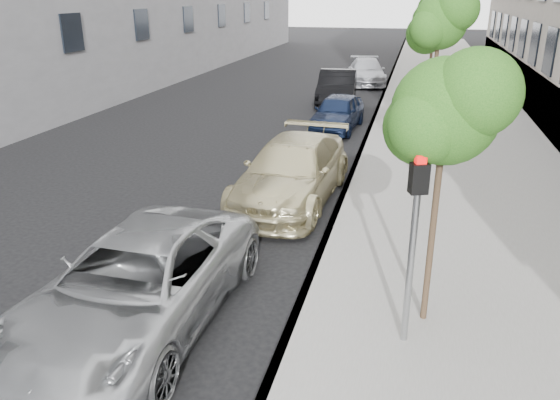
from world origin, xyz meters
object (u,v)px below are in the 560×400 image
at_px(minivan, 139,283).
at_px(sedan_black, 337,88).
at_px(tree_near, 448,111).
at_px(tree_mid, 441,22).
at_px(sedan_blue, 338,112).
at_px(suv, 292,171).
at_px(tree_far, 436,10).
at_px(sedan_rear, 366,72).
at_px(signal_pole, 414,229).

bearing_deg(minivan, sedan_black, 90.64).
relative_size(tree_near, minivan, 0.79).
bearing_deg(tree_mid, sedan_blue, 117.03).
bearing_deg(suv, sedan_blue, 93.57).
height_order(tree_near, suv, tree_near).
distance_m(minivan, suv, 6.19).
bearing_deg(tree_mid, tree_far, 90.00).
xyz_separation_m(tree_mid, sedan_rear, (-3.33, 18.12, -3.65)).
xyz_separation_m(tree_mid, tree_far, (-0.00, 6.50, 0.09)).
distance_m(tree_mid, minivan, 9.49).
distance_m(sedan_blue, sedan_black, 5.07).
xyz_separation_m(tree_far, sedan_rear, (-3.33, 11.62, -3.74)).
relative_size(signal_pole, sedan_rear, 0.59).
xyz_separation_m(tree_far, signal_pole, (-0.31, -13.68, -2.49)).
relative_size(tree_far, sedan_black, 1.06).
height_order(tree_mid, sedan_blue, tree_mid).
xyz_separation_m(minivan, sedan_black, (0.35, 19.11, 0.05)).
distance_m(tree_near, tree_far, 13.04).
xyz_separation_m(tree_near, tree_mid, (-0.00, 6.50, 0.87)).
relative_size(sedan_black, sedan_rear, 0.99).
xyz_separation_m(suv, sedan_blue, (-0.00, 8.01, -0.10)).
distance_m(tree_near, suv, 6.60).
bearing_deg(signal_pole, minivan, 164.68).
relative_size(tree_mid, sedan_blue, 1.27).
bearing_deg(minivan, tree_mid, 61.40).
bearing_deg(sedan_black, sedan_blue, -86.34).
bearing_deg(suv, minivan, -96.69).
relative_size(tree_near, sedan_blue, 1.07).
relative_size(tree_far, sedan_rear, 1.04).
bearing_deg(tree_near, sedan_blue, 104.34).
distance_m(signal_pole, sedan_black, 19.12).
distance_m(signal_pole, minivan, 4.31).
height_order(tree_near, tree_mid, tree_mid).
bearing_deg(sedan_rear, suv, -99.29).
distance_m(sedan_blue, sedan_rear, 11.60).
bearing_deg(tree_mid, sedan_rear, 100.40).
height_order(tree_mid, sedan_rear, tree_mid).
relative_size(minivan, sedan_blue, 1.36).
bearing_deg(sedan_black, tree_far, -55.85).
distance_m(tree_far, sedan_rear, 12.66).
height_order(signal_pole, sedan_blue, signal_pole).
bearing_deg(sedan_black, sedan_rear, 78.66).
bearing_deg(sedan_black, minivan, -95.89).
bearing_deg(tree_far, signal_pole, -91.31).
distance_m(minivan, sedan_blue, 14.14).
height_order(sedan_blue, sedan_rear, sedan_rear).
bearing_deg(tree_far, sedan_blue, 179.65).
bearing_deg(sedan_blue, tree_far, 4.16).
distance_m(tree_mid, sedan_black, 12.74).
bearing_deg(tree_near, tree_far, 90.00).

